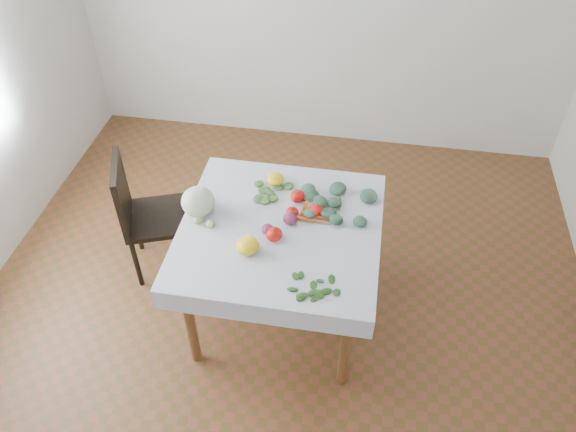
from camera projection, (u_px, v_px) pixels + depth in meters
name	position (u px, v px, depth m)	size (l,w,h in m)	color
ground	(281.00, 310.00, 3.67)	(4.00, 4.00, 0.00)	brown
table	(280.00, 240.00, 3.22)	(1.00, 1.00, 0.75)	brown
tablecloth	(280.00, 228.00, 3.15)	(1.12, 1.12, 0.01)	silver
chair	(142.00, 210.00, 3.62)	(0.52, 0.52, 0.89)	black
cabbage	(198.00, 202.00, 3.18)	(0.19, 0.19, 0.17)	beige
tomato_a	(297.00, 196.00, 3.29)	(0.09, 0.09, 0.08)	red
tomato_b	(274.00, 234.00, 3.05)	(0.09, 0.09, 0.08)	red
tomato_c	(292.00, 212.00, 3.20)	(0.07, 0.07, 0.06)	red
tomato_d	(315.00, 210.00, 3.20)	(0.08, 0.08, 0.07)	red
heirloom_back	(275.00, 179.00, 3.40)	(0.11, 0.11, 0.08)	yellow
heirloom_front	(247.00, 246.00, 2.99)	(0.13, 0.13, 0.09)	yellow
onion_a	(290.00, 219.00, 3.15)	(0.08, 0.08, 0.07)	#56183A
onion_b	(268.00, 229.00, 3.10)	(0.07, 0.07, 0.06)	#56183A
tomatillo_cluster	(204.00, 223.00, 3.15)	(0.07, 0.11, 0.04)	#ACC572
carrot_bunch	(319.00, 211.00, 3.23)	(0.21, 0.26, 0.03)	#D55517
kale_bunch	(335.00, 203.00, 3.26)	(0.33, 0.33, 0.05)	#3B614C
basil_bunch	(317.00, 291.00, 2.81)	(0.26, 0.18, 0.01)	#26541A
dill_bunch	(273.00, 192.00, 3.35)	(0.22, 0.20, 0.02)	#3C6E32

